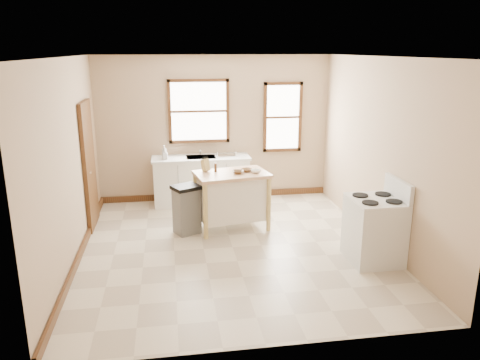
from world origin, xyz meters
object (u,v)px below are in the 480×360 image
pepper_grinder (216,167)px  bowl_a (238,172)px  knife_block (205,166)px  gas_stove (375,221)px  bowl_b (247,170)px  soap_bottle_a (164,152)px  soap_bottle_b (165,155)px  kitchen_island (232,201)px  trash_bin (187,209)px  bowl_c (256,171)px  dish_rack (226,153)px

pepper_grinder → bowl_a: pepper_grinder is taller
knife_block → gas_stove: size_ratio=0.17×
gas_stove → bowl_b: bearing=133.9°
soap_bottle_a → soap_bottle_b: size_ratio=1.40×
soap_bottle_b → kitchen_island: size_ratio=0.15×
soap_bottle_a → trash_bin: bearing=-98.3°
bowl_b → bowl_a: bearing=-148.5°
soap_bottle_a → gas_stove: bearing=-66.2°
bowl_a → kitchen_island: bearing=151.8°
bowl_a → bowl_c: (0.29, -0.02, 0.00)m
dish_rack → bowl_a: size_ratio=1.98×
bowl_b → trash_bin: size_ratio=0.22×
bowl_c → dish_rack: bearing=101.8°
soap_bottle_b → pepper_grinder: (0.81, -1.20, 0.02)m
dish_rack → bowl_c: size_ratio=2.21×
kitchen_island → gas_stove: 2.38m
soap_bottle_b → dish_rack: (1.15, 0.11, -0.04)m
soap_bottle_b → bowl_a: (1.16, -1.34, -0.03)m
knife_block → trash_bin: knife_block is taller
soap_bottle_b → bowl_a: soap_bottle_b is taller
bowl_c → kitchen_island: bearing=170.0°
soap_bottle_b → trash_bin: size_ratio=0.22×
gas_stove → trash_bin: bearing=150.7°
soap_bottle_a → gas_stove: (2.88, -2.92, -0.45)m
soap_bottle_a → kitchen_island: size_ratio=0.21×
kitchen_island → bowl_b: bearing=0.8°
soap_bottle_b → dish_rack: soap_bottle_b is taller
soap_bottle_a → dish_rack: (1.16, 0.04, -0.08)m
bowl_a → gas_stove: gas_stove is taller
soap_bottle_b → bowl_c: 1.99m
bowl_c → trash_bin: bearing=-177.7°
knife_block → pepper_grinder: (0.16, -0.05, -0.02)m
soap_bottle_a → dish_rack: size_ratio=0.67×
dish_rack → kitchen_island: dish_rack is taller
kitchen_island → bowl_a: size_ratio=6.25×
bowl_c → gas_stove: (1.41, -1.48, -0.39)m
soap_bottle_a → pepper_grinder: bearing=-77.7°
dish_rack → trash_bin: 1.82m
gas_stove → bowl_c: bearing=133.6°
soap_bottle_b → kitchen_island: 1.76m
soap_bottle_b → trash_bin: soap_bottle_b is taller
bowl_c → soap_bottle_a: bearing=135.7°
bowl_b → trash_bin: bearing=-170.7°
bowl_a → soap_bottle_b: bearing=130.8°
soap_bottle_a → knife_block: size_ratio=1.24×
bowl_c → trash_bin: (-1.14, -0.05, -0.58)m
soap_bottle_a → kitchen_island: bearing=-72.5°
kitchen_island → trash_bin: size_ratio=1.45×
gas_stove → bowl_a: bearing=138.7°
dish_rack → bowl_b: dish_rack is taller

